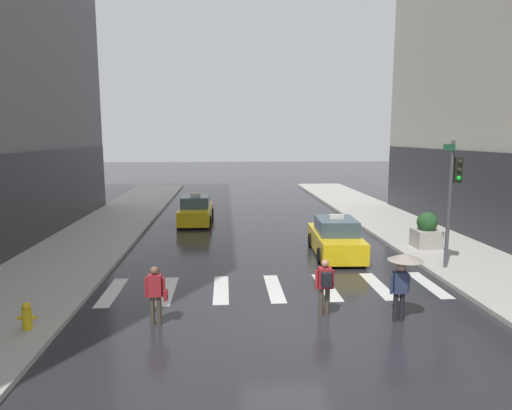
{
  "coord_description": "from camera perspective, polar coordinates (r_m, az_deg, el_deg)",
  "views": [
    {
      "loc": [
        -1.63,
        -11.34,
        5.09
      ],
      "look_at": [
        -0.27,
        8.0,
        2.09
      ],
      "focal_mm": 31.11,
      "sensor_mm": 36.0,
      "label": 1
    }
  ],
  "objects": [
    {
      "name": "ground_plane",
      "position": [
        12.54,
        3.94,
        -15.18
      ],
      "size": [
        160.0,
        160.0,
        0.0
      ],
      "primitive_type": "plane",
      "color": "#26262B"
    },
    {
      "name": "taxi_second",
      "position": [
        26.62,
        -7.72,
        -0.73
      ],
      "size": [
        2.0,
        4.57,
        1.8
      ],
      "color": "yellow",
      "rests_on": "ground"
    },
    {
      "name": "traffic_light_pole",
      "position": [
        18.06,
        24.01,
        2.2
      ],
      "size": [
        0.44,
        0.84,
        4.8
      ],
      "color": "#47474C",
      "rests_on": "curb_right"
    },
    {
      "name": "pedestrian_with_backpack",
      "position": [
        12.91,
        8.85,
        -9.91
      ],
      "size": [
        0.55,
        0.43,
        1.65
      ],
      "color": "#473D33",
      "rests_on": "ground"
    },
    {
      "name": "fire_hydrant",
      "position": [
        13.2,
        -27.38,
        -12.54
      ],
      "size": [
        0.48,
        0.24,
        0.72
      ],
      "color": "gold",
      "rests_on": "curb_left"
    },
    {
      "name": "pedestrian_with_umbrella",
      "position": [
        12.92,
        18.43,
        -7.73
      ],
      "size": [
        0.96,
        0.96,
        1.94
      ],
      "color": "black",
      "rests_on": "ground"
    },
    {
      "name": "pedestrian_with_handbag",
      "position": [
        12.49,
        -12.78,
        -10.86
      ],
      "size": [
        0.6,
        0.24,
        1.65
      ],
      "color": "#473D33",
      "rests_on": "ground"
    },
    {
      "name": "taxi_lead",
      "position": [
        19.52,
        10.18,
        -4.28
      ],
      "size": [
        2.1,
        4.62,
        1.8
      ],
      "color": "yellow",
      "rests_on": "ground"
    },
    {
      "name": "planter_near_corner",
      "position": [
        21.34,
        21.08,
        -3.21
      ],
      "size": [
        1.1,
        1.1,
        1.6
      ],
      "color": "#A8A399",
      "rests_on": "curb_right"
    },
    {
      "name": "crosswalk_markings",
      "position": [
        15.3,
        2.37,
        -10.63
      ],
      "size": [
        11.3,
        2.8,
        0.01
      ],
      "color": "silver",
      "rests_on": "ground"
    }
  ]
}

